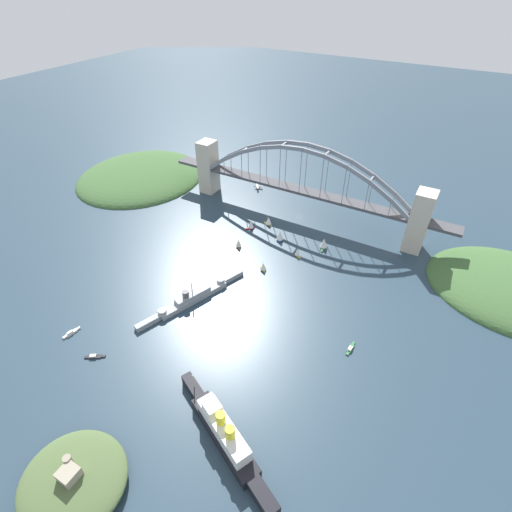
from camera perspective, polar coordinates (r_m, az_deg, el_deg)
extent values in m
plane|color=#283D4C|center=(351.11, 6.46, 5.90)|extent=(1400.00, 1400.00, 0.00)
cube|color=beige|center=(319.68, 23.00, 4.71)|extent=(14.41, 16.55, 50.44)
cube|color=beige|center=(382.40, -7.07, 12.96)|extent=(14.41, 16.55, 50.44)
cube|color=#47474C|center=(338.21, 6.77, 9.62)|extent=(181.64, 12.93, 2.40)
cube|color=#47474C|center=(319.06, 26.33, 3.76)|extent=(24.00, 12.93, 2.40)
cube|color=#47474C|center=(393.02, -9.43, 13.56)|extent=(24.00, 12.93, 2.40)
cube|color=gray|center=(321.87, 21.30, 7.03)|extent=(20.79, 1.80, 16.59)
cube|color=gray|center=(318.38, 18.52, 9.94)|extent=(20.49, 1.80, 13.68)
cube|color=gray|center=(317.73, 15.55, 12.37)|extent=(20.11, 1.80, 10.75)
cube|color=gray|center=(319.67, 12.45, 14.25)|extent=(19.65, 1.80, 7.78)
cube|color=gray|center=(323.97, 9.29, 15.56)|extent=(19.15, 1.80, 4.75)
cube|color=gray|center=(330.45, 6.15, 16.28)|extent=(19.15, 1.80, 4.75)
cube|color=gray|center=(338.99, 3.10, 16.44)|extent=(19.65, 1.80, 7.78)
cube|color=gray|center=(349.51, 0.20, 16.07)|extent=(20.11, 1.80, 10.75)
cube|color=gray|center=(362.01, -2.50, 15.23)|extent=(20.49, 1.80, 13.68)
cube|color=gray|center=(376.53, -4.97, 13.98)|extent=(20.79, 1.80, 16.59)
cube|color=gray|center=(311.70, 20.84, 6.11)|extent=(20.79, 1.80, 16.59)
cube|color=gray|center=(308.09, 17.97, 9.10)|extent=(20.49, 1.80, 13.68)
cube|color=gray|center=(307.42, 14.91, 11.61)|extent=(20.11, 1.80, 10.75)
cube|color=gray|center=(309.43, 11.71, 13.55)|extent=(19.65, 1.80, 7.78)
cube|color=gray|center=(313.87, 8.46, 14.90)|extent=(19.15, 1.80, 4.75)
cube|color=gray|center=(320.55, 5.25, 15.64)|extent=(19.15, 1.80, 4.75)
cube|color=gray|center=(329.35, 2.14, 15.81)|extent=(19.65, 1.80, 7.78)
cube|color=gray|center=(340.17, -0.80, 15.43)|extent=(20.11, 1.80, 10.75)
cube|color=gray|center=(353.00, -3.53, 14.58)|extent=(20.49, 1.80, 13.68)
cube|color=gray|center=(367.88, -6.00, 13.32)|extent=(20.79, 1.80, 16.59)
cube|color=gray|center=(319.52, 22.41, 5.00)|extent=(1.40, 11.64, 1.40)
cube|color=gray|center=(312.38, 16.78, 10.89)|extent=(1.40, 11.64, 1.40)
cube|color=gray|center=(316.28, 10.49, 14.71)|extent=(1.40, 11.64, 1.40)
cube|color=gray|center=(329.42, 4.15, 16.18)|extent=(1.40, 11.64, 1.40)
cube|color=gray|center=(350.76, -1.68, 15.45)|extent=(1.40, 11.64, 1.40)
cube|color=gray|center=(380.14, -6.63, 12.95)|extent=(1.40, 11.64, 1.40)
cylinder|color=gray|center=(322.53, 19.71, 7.61)|extent=(0.56, 0.56, 12.83)
cylinder|color=gray|center=(312.38, 19.21, 6.71)|extent=(0.56, 0.56, 12.83)
cylinder|color=gray|center=(322.72, 16.69, 9.41)|extent=(0.56, 0.56, 23.73)
cylinder|color=gray|center=(312.58, 16.09, 8.56)|extent=(0.56, 0.56, 23.73)
cylinder|color=gray|center=(324.79, 13.60, 10.93)|extent=(0.56, 0.56, 31.53)
cylinder|color=gray|center=(314.72, 12.92, 10.13)|extent=(0.56, 0.56, 31.53)
cylinder|color=gray|center=(328.64, 10.51, 12.14)|extent=(0.56, 0.56, 36.20)
cylinder|color=gray|center=(318.69, 9.74, 11.39)|extent=(0.56, 0.56, 36.20)
cylinder|color=gray|center=(334.18, 7.45, 13.06)|extent=(0.56, 0.56, 37.76)
cylinder|color=gray|center=(324.39, 6.60, 12.33)|extent=(0.56, 0.56, 37.76)
cylinder|color=gray|center=(341.30, 4.46, 13.66)|extent=(0.56, 0.56, 36.20)
cylinder|color=gray|center=(331.73, 3.55, 12.96)|extent=(0.56, 0.56, 36.20)
cylinder|color=gray|center=(349.94, 1.58, 13.97)|extent=(0.56, 0.56, 31.53)
cylinder|color=gray|center=(340.61, 0.62, 13.29)|extent=(0.56, 0.56, 31.53)
cylinder|color=gray|center=(360.00, -1.16, 14.01)|extent=(0.56, 0.56, 23.73)
cylinder|color=gray|center=(350.94, -2.15, 13.34)|extent=(0.56, 0.56, 23.73)
cylinder|color=gray|center=(371.42, -3.73, 13.80)|extent=(0.56, 0.56, 12.83)
cylinder|color=gray|center=(362.65, -4.75, 13.13)|extent=(0.56, 0.56, 12.83)
ellipsoid|color=#3D6033|center=(433.79, -16.63, 11.09)|extent=(126.26, 135.44, 23.84)
ellipsoid|color=#756B5B|center=(439.93, -10.56, 12.42)|extent=(44.19, 40.63, 13.11)
cube|color=black|center=(203.87, -4.72, -25.10)|extent=(47.79, 29.71, 6.67)
cube|color=black|center=(219.15, -9.30, -18.70)|extent=(16.85, 11.83, 6.67)
cube|color=black|center=(192.79, 1.11, -32.18)|extent=(17.32, 12.81, 6.67)
cube|color=white|center=(197.63, -4.83, -24.16)|extent=(36.27, 23.17, 7.42)
cube|color=white|center=(197.52, -6.51, -21.28)|extent=(10.37, 10.11, 3.20)
cylinder|color=yellow|center=(192.45, -5.25, -22.81)|extent=(4.44, 4.44, 6.23)
cylinder|color=yellow|center=(188.94, -3.87, -24.62)|extent=(4.44, 4.44, 6.23)
cylinder|color=tan|center=(211.21, -9.28, -17.83)|extent=(0.50, 0.50, 10.00)
cube|color=gray|center=(265.95, -9.30, -6.18)|extent=(24.60, 50.54, 3.51)
cube|color=gray|center=(279.27, -3.49, -3.10)|extent=(9.06, 17.16, 3.51)
cube|color=gray|center=(256.45, -15.71, -9.47)|extent=(9.73, 17.40, 3.51)
cube|color=gray|center=(263.73, -9.37, -5.68)|extent=(14.52, 26.07, 2.97)
cylinder|color=gray|center=(272.84, -5.27, -3.59)|extent=(5.49, 5.49, 2.20)
cylinder|color=gray|center=(256.97, -13.74, -7.99)|extent=(5.49, 5.49, 2.20)
cylinder|color=gray|center=(259.36, -9.51, -4.64)|extent=(0.60, 0.60, 10.00)
cylinder|color=#4C4C51|center=(259.52, -10.39, -5.57)|extent=(4.32, 4.32, 4.40)
ellipsoid|color=#4C6038|center=(209.78, -25.43, -27.87)|extent=(47.49, 45.18, 8.63)
cube|color=#9E937F|center=(204.71, -25.93, -27.14)|extent=(8.00, 8.00, 6.68)
cylinder|color=gray|center=(207.19, -26.00, -25.71)|extent=(3.60, 3.60, 7.35)
cylinder|color=#B7B7B2|center=(392.93, 0.35, 9.93)|extent=(4.68, 3.65, 0.90)
cylinder|color=#B7B7B2|center=(395.74, 0.30, 10.15)|extent=(4.68, 3.65, 0.90)
cylinder|color=navy|center=(392.44, 0.35, 10.07)|extent=(0.14, 0.14, 1.20)
cylinder|color=navy|center=(395.25, 0.30, 10.28)|extent=(0.14, 0.14, 1.20)
ellipsoid|color=silver|center=(393.28, 0.33, 10.33)|extent=(7.21, 5.56, 1.23)
cylinder|color=navy|center=(392.98, -0.20, 10.31)|extent=(1.32, 1.41, 1.16)
cube|color=silver|center=(392.95, 0.18, 10.39)|extent=(8.08, 10.54, 0.20)
cube|color=silver|center=(393.55, 0.84, 10.37)|extent=(3.44, 4.26, 0.12)
cube|color=navy|center=(392.97, 0.84, 10.53)|extent=(0.97, 0.73, 1.50)
cube|color=#2D6B3D|center=(312.34, 9.89, 1.11)|extent=(3.78, 6.51, 0.99)
cube|color=#2D6B3D|center=(309.08, 9.74, 0.69)|extent=(1.57, 2.23, 0.99)
cube|color=#2D6B3D|center=(315.62, 10.03, 1.53)|extent=(1.81, 2.27, 0.99)
cylinder|color=tan|center=(308.85, 9.97, 1.84)|extent=(0.16, 0.16, 9.54)
cone|color=white|center=(310.57, 10.03, 1.95)|extent=(6.53, 6.53, 7.63)
cube|color=gold|center=(337.47, 1.74, 4.78)|extent=(5.90, 3.88, 0.76)
cube|color=gold|center=(339.59, 1.30, 5.02)|extent=(2.05, 1.57, 0.76)
cube|color=gold|center=(335.38, 2.18, 4.53)|extent=(2.11, 1.78, 0.76)
cylinder|color=tan|center=(335.37, 1.70, 5.43)|extent=(0.16, 0.16, 7.99)
cone|color=white|center=(334.66, 1.89, 5.27)|extent=(6.18, 6.18, 6.39)
cube|color=gold|center=(301.77, 6.20, 0.01)|extent=(4.41, 3.61, 0.85)
cube|color=gold|center=(300.14, 6.50, -0.26)|extent=(1.58, 1.40, 0.85)
cube|color=gold|center=(303.43, 5.91, 0.28)|extent=(1.66, 1.55, 0.85)
cylinder|color=tan|center=(299.10, 6.29, 0.59)|extent=(0.16, 0.16, 7.30)
cone|color=white|center=(300.04, 6.15, 0.65)|extent=(4.99, 4.99, 5.84)
cube|color=#2D6B3D|center=(242.22, 13.82, -13.16)|extent=(2.91, 6.97, 0.86)
cube|color=#2D6B3D|center=(245.15, 14.22, -12.43)|extent=(1.52, 2.35, 0.86)
cube|color=#2D6B3D|center=(239.34, 13.41, -13.90)|extent=(1.80, 2.37, 0.86)
cube|color=beige|center=(240.96, 13.78, -13.15)|extent=(2.22, 3.53, 1.04)
cube|color=black|center=(250.17, -22.75, -13.61)|extent=(7.39, 6.01, 0.85)
cube|color=black|center=(248.57, -21.67, -13.66)|extent=(2.75, 2.44, 0.85)
cube|color=black|center=(251.84, -23.81, -13.56)|extent=(2.90, 2.67, 0.85)
cube|color=beige|center=(249.74, -23.01, -13.46)|extent=(4.09, 3.61, 1.15)
cube|color=silver|center=(268.64, -25.64, -10.21)|extent=(3.36, 7.21, 1.24)
cube|color=silver|center=(269.57, -24.81, -9.70)|extent=(1.61, 2.48, 1.24)
cube|color=silver|center=(267.79, -26.47, -10.73)|extent=(1.85, 2.52, 1.24)
cube|color=beige|center=(267.70, -25.86, -10.15)|extent=(2.35, 3.71, 1.04)
cube|color=#B2231E|center=(331.60, -0.91, 4.13)|extent=(4.85, 5.09, 0.78)
cube|color=#B2231E|center=(330.78, -1.45, 4.03)|extent=(1.80, 1.86, 0.78)
cube|color=#B2231E|center=(332.44, -0.37, 4.23)|extent=(1.95, 1.99, 0.78)
cylinder|color=tan|center=(328.88, -0.98, 4.80)|extent=(0.16, 0.16, 8.73)
cone|color=white|center=(329.48, -0.74, 4.78)|extent=(6.35, 6.35, 6.99)
cube|color=gold|center=(287.70, 1.00, -1.92)|extent=(5.16, 4.76, 0.88)
cube|color=gold|center=(289.96, 0.76, -1.55)|extent=(1.88, 1.79, 0.88)
cube|color=gold|center=(285.45, 1.25, -2.30)|extent=(2.01, 1.95, 0.88)
cylinder|color=tan|center=(285.56, 0.98, -1.29)|extent=(0.16, 0.16, 6.73)
cone|color=silver|center=(284.78, 1.08, -1.51)|extent=(6.16, 6.16, 5.39)
cube|color=#234C8C|center=(318.88, 3.52, 2.53)|extent=(4.97, 6.56, 0.96)
cube|color=#234C8C|center=(322.22, 3.51, 2.95)|extent=(1.91, 2.32, 0.96)
cube|color=#234C8C|center=(315.55, 3.52, 2.10)|extent=(2.10, 2.42, 0.96)
cylinder|color=tan|center=(316.29, 3.55, 3.36)|extent=(0.16, 0.16, 9.56)
cone|color=white|center=(315.09, 3.55, 3.11)|extent=(7.58, 7.58, 7.65)
cube|color=brown|center=(309.33, -2.57, 1.31)|extent=(4.64, 4.83, 0.97)
cube|color=brown|center=(306.87, -2.46, 0.97)|extent=(1.72, 1.77, 0.97)
cube|color=brown|center=(311.80, -2.67, 1.64)|extent=(1.86, 1.89, 0.97)
cylinder|color=tan|center=(306.58, -2.57, 1.89)|extent=(0.16, 0.16, 7.31)
cone|color=silver|center=(307.87, -2.62, 1.98)|extent=(6.03, 6.03, 5.85)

